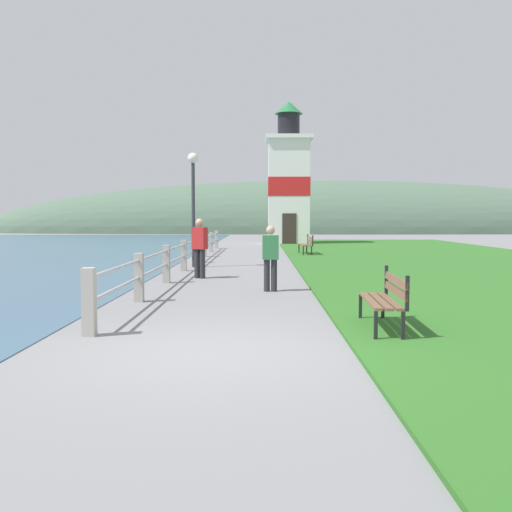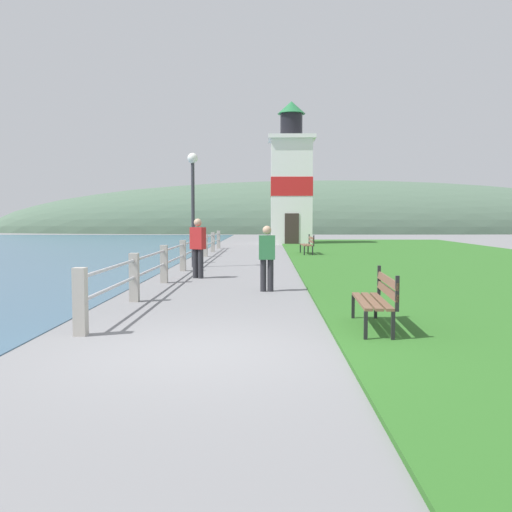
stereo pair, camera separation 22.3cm
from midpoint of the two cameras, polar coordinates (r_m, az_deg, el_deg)
The scene contains 10 objects.
ground_plane at distance 7.46m, azimuth -5.92°, elevation -9.56°, with size 160.00×160.00×0.00m, color slate.
grass_verge at distance 22.92m, azimuth 18.50°, elevation -0.59°, with size 12.00×43.57×0.06m.
seawall_railing at distance 20.26m, azimuth -6.91°, elevation 0.56°, with size 0.18×23.87×1.00m.
park_bench_near at distance 8.83m, azimuth 12.16°, elevation -3.98°, with size 0.55×1.72×0.94m.
park_bench_midway at distance 26.42m, azimuth 4.88°, elevation 1.27°, with size 0.54×1.91×0.94m.
lighthouse at distance 37.80m, azimuth 3.10°, elevation 7.28°, with size 3.03×3.03×9.29m.
person_strolling at distance 13.31m, azimuth 0.98°, elevation 0.01°, with size 0.38×0.21×1.54m.
person_by_railing at distance 16.29m, azimuth -6.04°, elevation 1.00°, with size 0.47×0.40×1.70m.
lamp_post at distance 19.99m, azimuth -6.62°, elevation 6.73°, with size 0.36×0.36×3.96m.
distant_hillside at distance 66.67m, azimuth 6.71°, elevation 2.35°, with size 80.00×16.00×12.00m.
Camera 1 is at (0.71, -7.21, 1.73)m, focal length 40.00 mm.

